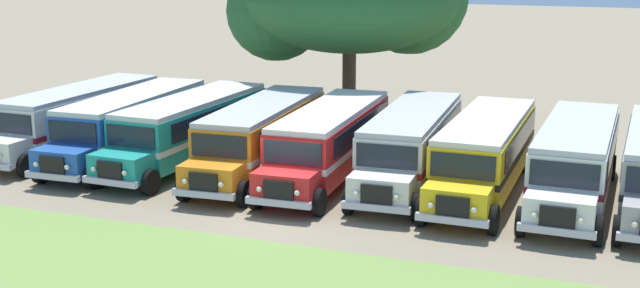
{
  "coord_description": "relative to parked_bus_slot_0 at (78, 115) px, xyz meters",
  "views": [
    {
      "loc": [
        11.06,
        -25.2,
        9.23
      ],
      "look_at": [
        0.0,
        4.24,
        1.6
      ],
      "focal_mm": 45.86,
      "sensor_mm": 36.0,
      "label": 1
    }
  ],
  "objects": [
    {
      "name": "ground_plane",
      "position": [
        12.58,
        -5.69,
        -1.58
      ],
      "size": [
        220.0,
        220.0,
        0.0
      ],
      "primitive_type": "plane",
      "color": "#84755B"
    },
    {
      "name": "foreground_grass_strip",
      "position": [
        12.58,
        -12.4,
        -1.58
      ],
      "size": [
        80.0,
        8.23,
        0.01
      ],
      "primitive_type": "cube",
      "color": "olive",
      "rests_on": "ground_plane"
    },
    {
      "name": "parked_bus_slot_0",
      "position": [
        0.0,
        0.0,
        0.0
      ],
      "size": [
        2.96,
        10.88,
        2.82
      ],
      "rotation": [
        0.0,
        0.0,
        -1.6
      ],
      "color": "silver",
      "rests_on": "ground_plane"
    },
    {
      "name": "parked_bus_slot_1",
      "position": [
        3.21,
        -0.48,
        0.0
      ],
      "size": [
        2.97,
        10.88,
        2.82
      ],
      "rotation": [
        0.0,
        0.0,
        -1.54
      ],
      "color": "#23519E",
      "rests_on": "ground_plane"
    },
    {
      "name": "parked_bus_slot_2",
      "position": [
        6.11,
        -0.35,
        0.0
      ],
      "size": [
        3.01,
        10.88,
        2.82
      ],
      "rotation": [
        0.0,
        0.0,
        -1.61
      ],
      "color": "teal",
      "rests_on": "ground_plane"
    },
    {
      "name": "parked_bus_slot_3",
      "position": [
        9.61,
        -0.51,
        0.0
      ],
      "size": [
        3.2,
        10.91,
        2.82
      ],
      "rotation": [
        0.0,
        0.0,
        -1.51
      ],
      "color": "orange",
      "rests_on": "ground_plane"
    },
    {
      "name": "parked_bus_slot_4",
      "position": [
        12.62,
        -0.47,
        0.0
      ],
      "size": [
        3.03,
        10.88,
        2.82
      ],
      "rotation": [
        0.0,
        0.0,
        -1.53
      ],
      "color": "red",
      "rests_on": "ground_plane"
    },
    {
      "name": "parked_bus_slot_5",
      "position": [
        15.88,
        0.21,
        0.0
      ],
      "size": [
        3.11,
        10.9,
        2.82
      ],
      "rotation": [
        0.0,
        0.0,
        -1.52
      ],
      "color": "silver",
      "rests_on": "ground_plane"
    },
    {
      "name": "parked_bus_slot_6",
      "position": [
        18.89,
        -0.17,
        0.0
      ],
      "size": [
        2.78,
        10.85,
        2.82
      ],
      "rotation": [
        0.0,
        0.0,
        -1.58
      ],
      "color": "yellow",
      "rests_on": "ground_plane"
    },
    {
      "name": "parked_bus_slot_7",
      "position": [
        22.22,
        -0.06,
        0.0
      ],
      "size": [
        2.9,
        10.87,
        2.82
      ],
      "rotation": [
        0.0,
        0.0,
        -1.6
      ],
      "color": "silver",
      "rests_on": "ground_plane"
    }
  ]
}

